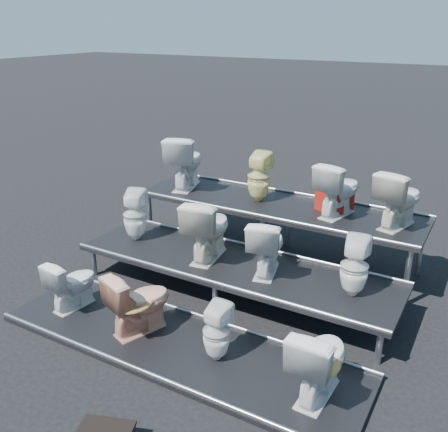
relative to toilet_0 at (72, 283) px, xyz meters
The scene contains 17 objects.
ground 2.05m from the toilet_0, 40.29° to the left, with size 80.00×80.00×0.00m, color black.
tier_front 1.57m from the toilet_0, ahead, with size 4.20×1.20×0.06m, color black.
tier_mid 2.02m from the toilet_0, 40.29° to the left, with size 4.20×1.20×0.46m, color black.
tier_back 3.02m from the toilet_0, 59.46° to the left, with size 4.20×1.20×0.86m, color black.
toilet_0 is the anchor object (origin of this frame).
toilet_1 1.03m from the toilet_0, ahead, with size 0.41×0.73×0.74m, color #E29F7E.
toilet_2 2.04m from the toilet_0, ahead, with size 0.28×0.29×0.63m, color white.
toilet_3 3.14m from the toilet_0, ahead, with size 0.43×0.75×0.77m, color white.
toilet_4 1.37m from the toilet_0, 92.33° to the left, with size 0.32×0.33×0.72m, color white.
toilet_5 1.80m from the toilet_0, 48.60° to the left, with size 0.46×0.81×0.82m, color silver.
toilet_6 2.41m from the toilet_0, 33.30° to the left, with size 0.40×0.70×0.72m, color white.
toilet_7 3.35m from the toilet_0, 23.03° to the left, with size 0.31×0.32×0.70m, color white.
toilet_8 2.75m from the toilet_0, 91.43° to the left, with size 0.47×0.83×0.85m, color white.
toilet_9 3.00m from the toilet_0, 64.75° to the left, with size 0.33×0.34×0.73m, color #E9E593.
toilet_10 3.66m from the toilet_0, 47.02° to the left, with size 0.42×0.74×0.75m, color white.
toilet_11 4.23m from the toilet_0, 38.93° to the left, with size 0.43×0.75×0.76m, color silver.
red_crate 3.66m from the toilet_0, 49.71° to the left, with size 0.43×0.34×0.31m, color maroon.
Camera 1 is at (2.72, -5.02, 3.35)m, focal length 40.00 mm.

